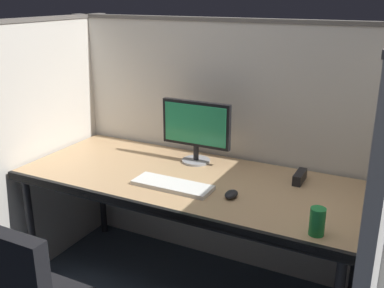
% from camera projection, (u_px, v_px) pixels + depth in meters
% --- Properties ---
extents(cubicle_partition_rear, '(2.21, 0.06, 1.57)m').
position_uv_depth(cubicle_partition_rear, '(220.00, 146.00, 2.83)').
color(cubicle_partition_rear, beige).
rests_on(cubicle_partition_rear, ground).
extents(cubicle_partition_left, '(0.06, 1.41, 1.57)m').
position_uv_depth(cubicle_partition_left, '(40.00, 147.00, 2.79)').
color(cubicle_partition_left, beige).
rests_on(cubicle_partition_left, ground).
extents(cubicle_partition_right, '(0.06, 1.41, 1.57)m').
position_uv_depth(cubicle_partition_right, '(380.00, 216.00, 1.94)').
color(cubicle_partition_right, beige).
rests_on(cubicle_partition_right, ground).
extents(desk, '(1.90, 0.80, 0.74)m').
position_uv_depth(desk, '(187.00, 186.00, 2.47)').
color(desk, tan).
rests_on(desk, ground).
extents(monitor_center, '(0.43, 0.17, 0.37)m').
position_uv_depth(monitor_center, '(196.00, 128.00, 2.62)').
color(monitor_center, gray).
rests_on(monitor_center, desk).
extents(keyboard_main, '(0.43, 0.15, 0.02)m').
position_uv_depth(keyboard_main, '(172.00, 185.00, 2.34)').
color(keyboard_main, silver).
rests_on(keyboard_main, desk).
extents(computer_mouse, '(0.06, 0.10, 0.04)m').
position_uv_depth(computer_mouse, '(231.00, 194.00, 2.22)').
color(computer_mouse, black).
rests_on(computer_mouse, desk).
extents(red_stapler, '(0.04, 0.15, 0.06)m').
position_uv_depth(red_stapler, '(300.00, 177.00, 2.40)').
color(red_stapler, black).
rests_on(red_stapler, desk).
extents(soda_can, '(0.07, 0.07, 0.12)m').
position_uv_depth(soda_can, '(317.00, 222.00, 1.86)').
color(soda_can, '#197233').
rests_on(soda_can, desk).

